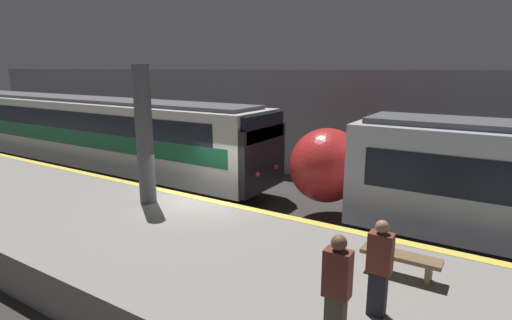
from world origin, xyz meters
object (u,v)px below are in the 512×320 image
Objects in this scene: person_waiting at (379,266)px; person_walking at (337,289)px; support_pillar_near at (144,136)px; platform_bench at (400,259)px; train_boxy at (84,133)px.

person_waiting is 0.95× the size of person_walking.
person_walking reaches higher than person_waiting.
support_pillar_near is 7.69m from platform_bench.
person_waiting is at bearing -20.51° from train_boxy.
platform_bench is at bearing -15.64° from train_boxy.
train_boxy is 16.82m from platform_bench.
train_boxy is at bearing 164.36° from platform_bench.
person_waiting is (16.16, -6.05, 0.04)m from train_boxy.
person_waiting is at bearing -15.31° from support_pillar_near.
person_waiting is at bearing -91.20° from platform_bench.
support_pillar_near is at bearing 156.35° from person_walking.
support_pillar_near is 7.88m from person_walking.
person_walking is (-0.31, -1.09, 0.05)m from person_waiting.
person_walking is at bearing -105.73° from person_waiting.
person_waiting is at bearing 74.27° from person_walking.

